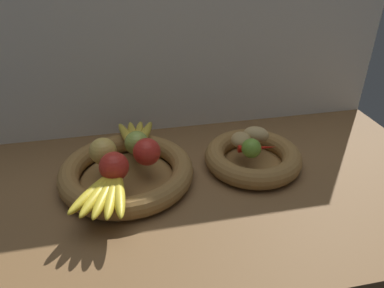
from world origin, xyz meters
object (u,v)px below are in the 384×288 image
Objects in this scene: apple_red_front at (114,167)px; potato_oblong at (241,140)px; banana_bunch_front at (107,192)px; lime_near at (251,148)px; apple_red_right at (147,152)px; apple_green_back at (137,143)px; fruit_bowl_right at (253,158)px; chili_pepper at (258,148)px; fruit_bowl_left at (127,173)px; banana_bunch_back at (136,136)px; apple_golden_left at (103,151)px; potato_back at (256,135)px.

apple_red_front is 37.53cm from potato_oblong.
banana_bunch_front is 40.69cm from lime_near.
lime_near is (37.33, 2.85, -1.02)cm from apple_red_front.
apple_red_right is 27.91cm from potato_oblong.
apple_red_front reaches higher than apple_green_back.
potato_oblong is at bearing 142.13° from fruit_bowl_right.
apple_red_right is 0.66× the size of chili_pepper.
apple_green_back reaches higher than banana_bunch_front.
potato_oblong is at bearing 4.39° from fruit_bowl_left.
apple_green_back is at bearing -91.05° from banana_bunch_back.
potato_oblong is at bearing 1.06° from apple_golden_left.
apple_green_back is 0.90× the size of apple_red_front.
banana_bunch_front is 27.04cm from banana_bunch_back.
apple_red_right is at bearing 175.04° from lime_near.
lime_near is at bearing -15.17° from apple_green_back.
banana_bunch_back is 3.47× the size of lime_near.
lime_near is at bearing -134.88° from chili_pepper.
banana_bunch_front is (0.50, -15.04, -2.25)cm from apple_golden_left.
apple_red_right is at bearing -171.11° from potato_back.
apple_green_back is at bearing 164.83° from lime_near.
apple_red_right is 28.68cm from lime_near.
banana_bunch_back is (0.14, 7.58, -2.06)cm from apple_green_back.
lime_near is at bearing 4.36° from apple_red_front.
banana_bunch_back is 34.61cm from lime_near.
fruit_bowl_left is at bearing -126.79° from apple_green_back.
apple_green_back is at bearing 64.22° from banana_bunch_front.
apple_green_back is 7.85cm from banana_bunch_back.
apple_golden_left is 15.21cm from banana_bunch_front.
banana_bunch_front is at bearing -158.67° from chili_pepper.
fruit_bowl_left is at bearing 65.51° from apple_red_front.
lime_near reaches higher than potato_back.
apple_red_right reaches higher than apple_green_back.
apple_red_right reaches higher than fruit_bowl_left.
banana_bunch_back is at bearing 48.46° from apple_golden_left.
apple_red_right is at bearing -14.36° from apple_golden_left.
apple_golden_left is 43.03cm from chili_pepper.
apple_golden_left is 40.39cm from lime_near.
apple_golden_left reaches higher than lime_near.
fruit_bowl_right is 34.16cm from apple_green_back.
fruit_bowl_right is at bearing -2.50° from apple_golden_left.
banana_bunch_back is at bearing 152.56° from lime_near.
chili_pepper is (33.66, -6.02, -2.29)cm from apple_green_back.
banana_bunch_back is at bearing 163.47° from chili_pepper.
chili_pepper is at bearing -22.07° from banana_bunch_back.
banana_bunch_back reaches higher than fruit_bowl_left.
banana_bunch_front is 1.05× the size of banana_bunch_back.
apple_golden_left is 1.34× the size of lime_near.
potato_back is at bearing 65.56° from fruit_bowl_right.
lime_near is at bearing -4.96° from apple_red_right.
banana_bunch_front is 2.66× the size of potato_back.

